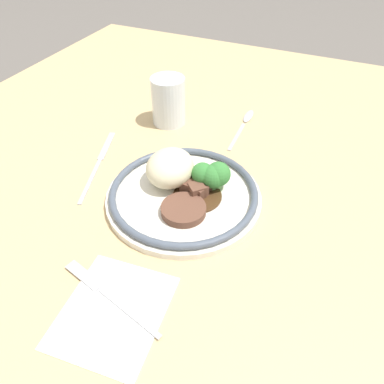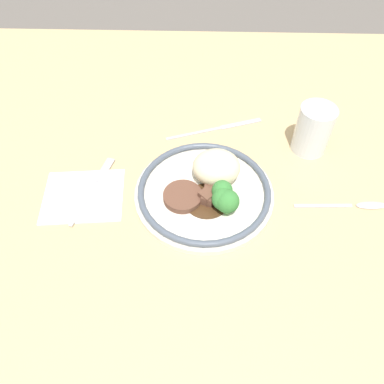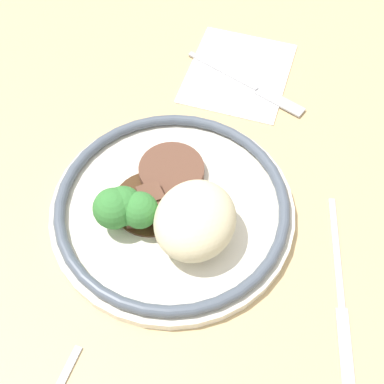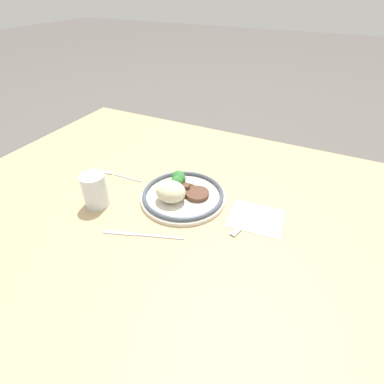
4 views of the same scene
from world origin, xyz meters
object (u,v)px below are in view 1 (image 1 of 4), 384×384
object	(u,v)px
knife	(99,162)
plate	(184,188)
fork	(102,290)
spoon	(246,121)
juice_glass	(169,104)

from	to	relation	value
knife	plate	bearing A→B (deg)	-115.96
fork	knife	world-z (taller)	fork
plate	spoon	size ratio (longest dim) A/B	1.51
knife	spoon	world-z (taller)	spoon
plate	fork	bearing A→B (deg)	174.59
plate	juice_glass	xyz separation A→B (m)	(0.21, 0.13, 0.02)
plate	knife	world-z (taller)	plate
knife	spoon	distance (m)	0.33
spoon	juice_glass	bearing A→B (deg)	112.40
knife	fork	bearing A→B (deg)	-163.47
juice_glass	fork	distance (m)	0.44
juice_glass	fork	bearing A→B (deg)	-164.99
juice_glass	knife	xyz separation A→B (m)	(-0.19, 0.06, -0.04)
plate	spoon	xyz separation A→B (m)	(0.28, -0.02, -0.02)
juice_glass	knife	distance (m)	0.20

